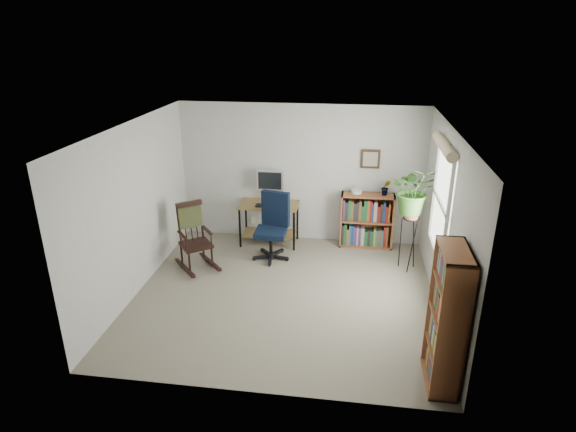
# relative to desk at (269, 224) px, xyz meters

# --- Properties ---
(floor) EXTENTS (4.20, 4.00, 0.00)m
(floor) POSITION_rel_desk_xyz_m (0.52, -1.70, -0.37)
(floor) COLOR gray
(floor) RESTS_ON ground
(ceiling) EXTENTS (4.20, 4.00, 0.00)m
(ceiling) POSITION_rel_desk_xyz_m (0.52, -1.70, 2.03)
(ceiling) COLOR silver
(ceiling) RESTS_ON ground
(wall_back) EXTENTS (4.20, 0.00, 2.40)m
(wall_back) POSITION_rel_desk_xyz_m (0.52, 0.30, 0.83)
(wall_back) COLOR beige
(wall_back) RESTS_ON ground
(wall_front) EXTENTS (4.20, 0.00, 2.40)m
(wall_front) POSITION_rel_desk_xyz_m (0.52, -3.70, 0.83)
(wall_front) COLOR beige
(wall_front) RESTS_ON ground
(wall_left) EXTENTS (0.00, 4.00, 2.40)m
(wall_left) POSITION_rel_desk_xyz_m (-1.58, -1.70, 0.83)
(wall_left) COLOR beige
(wall_left) RESTS_ON ground
(wall_right) EXTENTS (0.00, 4.00, 2.40)m
(wall_right) POSITION_rel_desk_xyz_m (2.62, -1.70, 0.83)
(wall_right) COLOR beige
(wall_right) RESTS_ON ground
(window) EXTENTS (0.12, 1.20, 1.50)m
(window) POSITION_rel_desk_xyz_m (2.58, -1.40, 1.03)
(window) COLOR silver
(window) RESTS_ON wall_right
(desk) EXTENTS (1.02, 0.56, 0.73)m
(desk) POSITION_rel_desk_xyz_m (0.00, 0.00, 0.00)
(desk) COLOR olive
(desk) RESTS_ON floor
(monitor) EXTENTS (0.46, 0.16, 0.56)m
(monitor) POSITION_rel_desk_xyz_m (0.00, 0.14, 0.65)
(monitor) COLOR silver
(monitor) RESTS_ON desk
(keyboard) EXTENTS (0.40, 0.15, 0.02)m
(keyboard) POSITION_rel_desk_xyz_m (0.00, -0.12, 0.38)
(keyboard) COLOR black
(keyboard) RESTS_ON desk
(office_chair) EXTENTS (0.72, 0.72, 1.11)m
(office_chair) POSITION_rel_desk_xyz_m (0.13, -0.60, 0.19)
(office_chair) COLOR black
(office_chair) RESTS_ON floor
(rocking_chair) EXTENTS (1.00, 1.06, 1.06)m
(rocking_chair) POSITION_rel_desk_xyz_m (-0.98, -1.06, 0.17)
(rocking_chair) COLOR black
(rocking_chair) RESTS_ON floor
(low_bookshelf) EXTENTS (0.89, 0.30, 0.94)m
(low_bookshelf) POSITION_rel_desk_xyz_m (1.68, 0.12, 0.11)
(low_bookshelf) COLOR brown
(low_bookshelf) RESTS_ON floor
(tall_bookshelf) EXTENTS (0.29, 0.69, 1.57)m
(tall_bookshelf) POSITION_rel_desk_xyz_m (2.44, -3.24, 0.42)
(tall_bookshelf) COLOR brown
(tall_bookshelf) RESTS_ON floor
(plant_stand) EXTENTS (0.35, 0.35, 1.00)m
(plant_stand) POSITION_rel_desk_xyz_m (2.32, -0.65, 0.14)
(plant_stand) COLOR black
(plant_stand) RESTS_ON floor
(spider_plant) EXTENTS (1.69, 1.88, 1.46)m
(spider_plant) POSITION_rel_desk_xyz_m (2.32, -0.65, 1.30)
(spider_plant) COLOR #346423
(spider_plant) RESTS_ON plant_stand
(potted_plant_small) EXTENTS (0.13, 0.24, 0.11)m
(potted_plant_small) POSITION_rel_desk_xyz_m (1.96, 0.13, 0.63)
(potted_plant_small) COLOR #346423
(potted_plant_small) RESTS_ON low_bookshelf
(framed_picture) EXTENTS (0.32, 0.04, 0.32)m
(framed_picture) POSITION_rel_desk_xyz_m (1.68, 0.27, 1.15)
(framed_picture) COLOR black
(framed_picture) RESTS_ON wall_back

